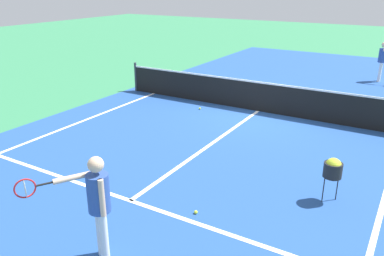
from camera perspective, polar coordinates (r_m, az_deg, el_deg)
name	(u,v)px	position (r m, az deg, el deg)	size (l,w,h in m)	color
ground_plane	(258,111)	(12.74, 9.58, 2.44)	(60.00, 60.00, 0.00)	#337F51
court_surface_inbounds	(258,111)	(12.74, 9.58, 2.45)	(10.62, 24.40, 0.00)	#234C93
line_sideline_left	(13,148)	(10.72, -24.60, -2.67)	(0.10, 11.89, 0.01)	white
line_service_near	(130,201)	(7.61, -8.94, -10.37)	(8.22, 0.10, 0.01)	white
line_center_service	(211,144)	(9.99, 2.74, -2.36)	(0.10, 6.40, 0.01)	white
net	(259,96)	(12.60, 9.71, 4.57)	(9.95, 0.09, 1.07)	#33383D
player_near	(97,198)	(5.74, -13.67, -9.85)	(0.90, 0.99, 1.66)	white
player_far	(383,57)	(17.97, 26.01, 9.20)	(1.20, 0.49, 1.62)	white
ball_hopper	(333,168)	(7.66, 19.79, -5.53)	(0.34, 0.34, 0.87)	black
tennis_ball_mid_court	(196,212)	(7.14, 0.56, -12.11)	(0.07, 0.07, 0.07)	#CCE033
tennis_ball_near_net	(200,108)	(12.72, 1.14, 2.86)	(0.07, 0.07, 0.07)	#CCE033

